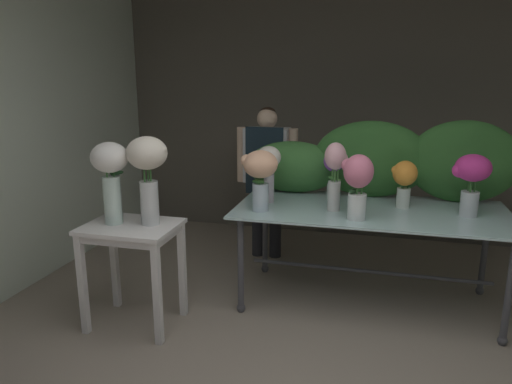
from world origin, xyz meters
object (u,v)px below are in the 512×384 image
object	(u,v)px
vase_rosy_roses	(357,181)
vase_white_roses_tall	(111,173)
vase_cream_lisianthus_tall	(148,168)
florist	(267,167)
vase_blush_peonies	(335,170)
display_table_glass	(370,221)
vase_magenta_dahlias	(471,177)
vase_violet_carnations	(334,171)
vase_ivory_anemones	(269,166)
side_table_white	(132,241)
vase_sunset_lilies	(405,179)
vase_peach_snapdragons	(260,172)

from	to	relation	value
vase_rosy_roses	vase_white_roses_tall	bearing A→B (deg)	-164.46
vase_white_roses_tall	vase_cream_lisianthus_tall	size ratio (longest dim) A/B	0.93
florist	vase_cream_lisianthus_tall	size ratio (longest dim) A/B	2.41
vase_blush_peonies	display_table_glass	bearing A→B (deg)	23.08
vase_magenta_dahlias	vase_violet_carnations	size ratio (longest dim) A/B	1.11
display_table_glass	florist	bearing A→B (deg)	142.00
display_table_glass	vase_ivory_anemones	world-z (taller)	vase_ivory_anemones
vase_magenta_dahlias	vase_white_roses_tall	xyz separation A→B (m)	(-2.50, -0.76, 0.05)
side_table_white	vase_sunset_lilies	world-z (taller)	vase_sunset_lilies
vase_magenta_dahlias	vase_sunset_lilies	size ratio (longest dim) A/B	1.24
vase_peach_snapdragons	side_table_white	bearing A→B (deg)	-148.43
vase_ivory_anemones	vase_cream_lisianthus_tall	world-z (taller)	vase_cream_lisianthus_tall
display_table_glass	vase_magenta_dahlias	world-z (taller)	vase_magenta_dahlias
vase_rosy_roses	vase_white_roses_tall	distance (m)	1.76
side_table_white	vase_ivory_anemones	bearing A→B (deg)	43.10
vase_cream_lisianthus_tall	vase_sunset_lilies	bearing A→B (deg)	25.07
display_table_glass	vase_magenta_dahlias	bearing A→B (deg)	-1.60
display_table_glass	vase_ivory_anemones	xyz separation A→B (m)	(-0.83, -0.00, 0.41)
display_table_glass	vase_sunset_lilies	xyz separation A→B (m)	(0.25, 0.10, 0.33)
vase_blush_peonies	vase_peach_snapdragons	bearing A→B (deg)	-164.60
vase_blush_peonies	vase_white_roses_tall	world-z (taller)	vase_white_roses_tall
vase_sunset_lilies	vase_cream_lisianthus_tall	xyz separation A→B (m)	(-1.78, -0.83, 0.16)
vase_magenta_dahlias	vase_rosy_roses	size ratio (longest dim) A/B	0.97
vase_magenta_dahlias	vase_blush_peonies	world-z (taller)	vase_blush_peonies
display_table_glass	vase_white_roses_tall	world-z (taller)	vase_white_roses_tall
vase_blush_peonies	vase_white_roses_tall	distance (m)	1.66
vase_sunset_lilies	display_table_glass	bearing A→B (deg)	-157.89
vase_magenta_dahlias	vase_rosy_roses	distance (m)	0.86
vase_violet_carnations	vase_blush_peonies	distance (m)	0.31
florist	vase_ivory_anemones	xyz separation A→B (m)	(0.21, -0.81, 0.17)
display_table_glass	vase_sunset_lilies	world-z (taller)	vase_sunset_lilies
vase_blush_peonies	vase_peach_snapdragons	world-z (taller)	vase_blush_peonies
side_table_white	florist	bearing A→B (deg)	68.36
display_table_glass	vase_cream_lisianthus_tall	size ratio (longest dim) A/B	3.31
vase_blush_peonies	florist	bearing A→B (deg)	129.25
vase_rosy_roses	vase_ivory_anemones	size ratio (longest dim) A/B	1.03
florist	vase_cream_lisianthus_tall	distance (m)	1.64
vase_peach_snapdragons	vase_cream_lisianthus_tall	size ratio (longest dim) A/B	0.74
florist	vase_blush_peonies	xyz separation A→B (m)	(0.76, -0.93, 0.18)
display_table_glass	vase_ivory_anemones	distance (m)	0.92
florist	vase_peach_snapdragons	size ratio (longest dim) A/B	3.23
vase_sunset_lilies	vase_peach_snapdragons	xyz separation A→B (m)	(-1.08, -0.37, 0.08)
vase_cream_lisianthus_tall	vase_magenta_dahlias	bearing A→B (deg)	17.65
vase_cream_lisianthus_tall	vase_ivory_anemones	bearing A→B (deg)	46.10
vase_violet_carnations	vase_cream_lisianthus_tall	size ratio (longest dim) A/B	0.66
display_table_glass	vase_magenta_dahlias	distance (m)	0.82
florist	vase_ivory_anemones	distance (m)	0.85
vase_violet_carnations	vase_sunset_lilies	world-z (taller)	vase_violet_carnations
side_table_white	florist	xyz separation A→B (m)	(0.63, 1.59, 0.28)
display_table_glass	vase_violet_carnations	world-z (taller)	vase_violet_carnations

